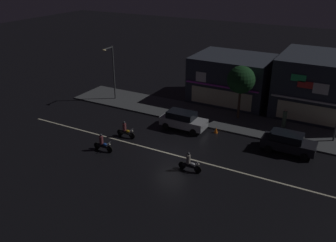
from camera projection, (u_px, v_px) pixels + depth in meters
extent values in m
plane|color=black|center=(171.00, 154.00, 29.72)|extent=(140.00, 140.00, 0.00)
cube|color=beige|center=(171.00, 154.00, 29.72)|extent=(30.28, 0.16, 0.01)
cube|color=#424447|center=(211.00, 117.00, 36.59)|extent=(31.88, 4.94, 0.14)
cube|color=#2D333D|center=(326.00, 85.00, 36.60)|extent=(9.21, 8.35, 5.98)
cube|color=white|center=(319.00, 102.00, 33.31)|extent=(8.75, 0.24, 0.12)
cube|color=red|center=(305.00, 85.00, 33.39)|extent=(1.38, 0.08, 0.63)
cube|color=white|center=(321.00, 89.00, 32.85)|extent=(1.37, 0.08, 0.99)
cube|color=#33E572|center=(299.00, 78.00, 33.46)|extent=(1.35, 0.08, 0.63)
cube|color=beige|center=(317.00, 115.00, 33.88)|extent=(7.37, 0.06, 1.80)
cube|color=#2D333D|center=(232.00, 78.00, 40.31)|extent=(8.35, 6.71, 5.05)
cube|color=#D83FD8|center=(221.00, 87.00, 37.49)|extent=(7.93, 0.24, 0.12)
cube|color=white|center=(201.00, 77.00, 38.28)|extent=(1.16, 0.08, 1.05)
cube|color=beige|center=(221.00, 98.00, 38.07)|extent=(6.68, 0.06, 1.80)
cylinder|color=#47494C|center=(114.00, 73.00, 40.12)|extent=(0.16, 0.16, 6.01)
cube|color=#47494C|center=(108.00, 48.00, 38.39)|extent=(0.10, 1.40, 0.10)
ellipsoid|color=#F9E099|center=(104.00, 50.00, 37.86)|extent=(0.44, 0.32, 0.20)
cylinder|color=#4C664C|center=(284.00, 119.00, 33.96)|extent=(0.37, 0.37, 1.56)
sphere|color=tan|center=(286.00, 110.00, 33.60)|extent=(0.22, 0.22, 0.22)
cylinder|color=#473323|center=(239.00, 104.00, 35.63)|extent=(0.24, 0.24, 2.90)
sphere|color=#143819|center=(241.00, 80.00, 34.61)|extent=(2.69, 2.69, 2.69)
cube|color=#9EA0A5|center=(183.00, 122.00, 33.96)|extent=(4.30, 1.78, 0.76)
cube|color=black|center=(182.00, 115.00, 33.78)|extent=(2.58, 1.57, 0.60)
cube|color=#F9F2CC|center=(207.00, 123.00, 33.48)|extent=(0.08, 0.20, 0.12)
cube|color=#F9F2CC|center=(202.00, 128.00, 32.51)|extent=(0.08, 0.20, 0.12)
cylinder|color=black|center=(201.00, 125.00, 34.21)|extent=(0.62, 0.20, 0.62)
cylinder|color=black|center=(193.00, 132.00, 32.78)|extent=(0.62, 0.20, 0.62)
cylinder|color=black|center=(174.00, 119.00, 35.45)|extent=(0.62, 0.20, 0.62)
cylinder|color=black|center=(166.00, 126.00, 34.02)|extent=(0.62, 0.20, 0.62)
cube|color=black|center=(289.00, 144.00, 29.81)|extent=(4.30, 1.78, 0.76)
cube|color=black|center=(287.00, 136.00, 29.63)|extent=(2.58, 1.57, 0.60)
cube|color=#F9F2CC|center=(317.00, 146.00, 29.33)|extent=(0.08, 0.20, 0.12)
cube|color=#F9F2CC|center=(315.00, 152.00, 28.36)|extent=(0.08, 0.20, 0.12)
cylinder|color=black|center=(308.00, 148.00, 30.06)|extent=(0.62, 0.20, 0.62)
cylinder|color=black|center=(304.00, 157.00, 28.63)|extent=(0.62, 0.20, 0.62)
cylinder|color=black|center=(273.00, 140.00, 31.30)|extent=(0.62, 0.20, 0.62)
cylinder|color=black|center=(268.00, 149.00, 29.87)|extent=(0.62, 0.20, 0.62)
cylinder|color=black|center=(110.00, 149.00, 29.87)|extent=(0.60, 0.08, 0.60)
cylinder|color=black|center=(97.00, 146.00, 30.44)|extent=(0.60, 0.10, 0.60)
cube|color=black|center=(103.00, 146.00, 30.11)|extent=(1.30, 0.14, 0.20)
ellipsoid|color=#1E4CB2|center=(105.00, 144.00, 29.93)|extent=(0.44, 0.26, 0.24)
cube|color=black|center=(101.00, 144.00, 30.14)|extent=(0.56, 0.22, 0.10)
cylinder|color=slate|center=(109.00, 143.00, 29.67)|extent=(0.03, 0.60, 0.03)
sphere|color=white|center=(110.00, 144.00, 29.67)|extent=(0.14, 0.14, 0.14)
cylinder|color=brown|center=(101.00, 140.00, 29.95)|extent=(0.32, 0.32, 0.70)
sphere|color=#333338|center=(101.00, 135.00, 29.77)|extent=(0.22, 0.22, 0.22)
cylinder|color=black|center=(198.00, 169.00, 26.97)|extent=(0.60, 0.08, 0.60)
cylinder|color=black|center=(182.00, 165.00, 27.54)|extent=(0.60, 0.10, 0.60)
cube|color=black|center=(190.00, 166.00, 27.22)|extent=(1.30, 0.14, 0.20)
ellipsoid|color=#B2B7BC|center=(192.00, 164.00, 27.04)|extent=(0.44, 0.26, 0.24)
cube|color=black|center=(188.00, 164.00, 27.24)|extent=(0.56, 0.22, 0.10)
cylinder|color=slate|center=(197.00, 163.00, 26.77)|extent=(0.03, 0.60, 0.03)
sphere|color=white|center=(198.00, 164.00, 26.77)|extent=(0.14, 0.14, 0.14)
cylinder|color=gray|center=(188.00, 159.00, 27.06)|extent=(0.32, 0.32, 0.70)
sphere|color=#333338|center=(188.00, 154.00, 26.87)|extent=(0.22, 0.22, 0.22)
cylinder|color=black|center=(132.00, 136.00, 32.19)|extent=(0.60, 0.08, 0.60)
cylinder|color=black|center=(120.00, 133.00, 32.75)|extent=(0.60, 0.10, 0.60)
cube|color=black|center=(126.00, 133.00, 32.43)|extent=(1.30, 0.14, 0.20)
ellipsoid|color=gold|center=(128.00, 131.00, 32.25)|extent=(0.44, 0.26, 0.24)
cube|color=black|center=(124.00, 131.00, 32.46)|extent=(0.56, 0.22, 0.10)
cylinder|color=slate|center=(131.00, 130.00, 31.98)|extent=(0.03, 0.60, 0.03)
sphere|color=white|center=(132.00, 131.00, 31.98)|extent=(0.14, 0.14, 0.14)
cylinder|color=brown|center=(124.00, 127.00, 32.27)|extent=(0.32, 0.32, 0.70)
sphere|color=#333338|center=(124.00, 122.00, 32.08)|extent=(0.22, 0.22, 0.22)
cone|color=orange|center=(216.00, 130.00, 33.29)|extent=(0.36, 0.36, 0.55)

